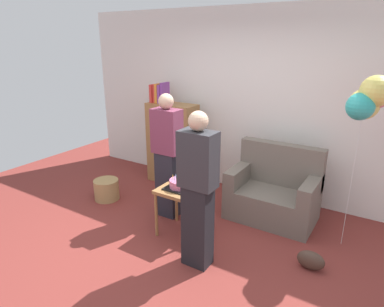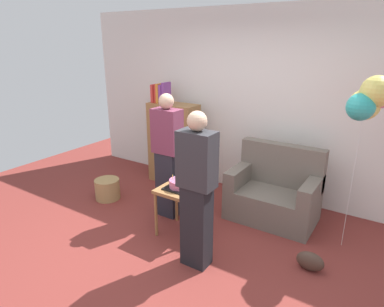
{
  "view_description": "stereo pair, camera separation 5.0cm",
  "coord_description": "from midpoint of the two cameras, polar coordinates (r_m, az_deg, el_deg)",
  "views": [
    {
      "loc": [
        1.85,
        -2.54,
        2.24
      ],
      "look_at": [
        -0.18,
        0.66,
        0.95
      ],
      "focal_mm": 31.35,
      "sensor_mm": 36.0,
      "label": 1
    },
    {
      "loc": [
        1.89,
        -2.52,
        2.24
      ],
      "look_at": [
        -0.18,
        0.66,
        0.95
      ],
      "focal_mm": 31.35,
      "sensor_mm": 36.0,
      "label": 2
    }
  ],
  "objects": [
    {
      "name": "bookshelf",
      "position": [
        5.41,
        -3.67,
        1.95
      ],
      "size": [
        0.8,
        0.36,
        1.62
      ],
      "color": "olive",
      "rests_on": "ground_plane"
    },
    {
      "name": "side_table",
      "position": [
        3.98,
        -2.3,
        -7.09
      ],
      "size": [
        0.48,
        0.48,
        0.59
      ],
      "color": "olive",
      "rests_on": "ground_plane"
    },
    {
      "name": "person_holding_cake",
      "position": [
        3.3,
        0.56,
        -6.4
      ],
      "size": [
        0.36,
        0.22,
        1.63
      ],
      "rotation": [
        0.0,
        0.0,
        3.17
      ],
      "color": "black",
      "rests_on": "ground_plane"
    },
    {
      "name": "birthday_cake",
      "position": [
        3.92,
        -2.33,
        -5.24
      ],
      "size": [
        0.32,
        0.32,
        0.17
      ],
      "color": "black",
      "rests_on": "side_table"
    },
    {
      "name": "wall_back",
      "position": [
        5.02,
        10.02,
        8.3
      ],
      "size": [
        6.0,
        0.1,
        2.7
      ],
      "primitive_type": "cube",
      "color": "silver",
      "rests_on": "ground_plane"
    },
    {
      "name": "handbag",
      "position": [
        3.79,
        19.18,
        -16.78
      ],
      "size": [
        0.28,
        0.14,
        0.2
      ],
      "primitive_type": "ellipsoid",
      "color": "#473328",
      "rests_on": "ground_plane"
    },
    {
      "name": "couch",
      "position": [
        4.53,
        13.42,
        -6.58
      ],
      "size": [
        1.1,
        0.7,
        0.96
      ],
      "color": "#6B6056",
      "rests_on": "ground_plane"
    },
    {
      "name": "wicker_basket",
      "position": [
        5.12,
        -14.61,
        -5.95
      ],
      "size": [
        0.36,
        0.36,
        0.3
      ],
      "primitive_type": "cylinder",
      "color": "#A88451",
      "rests_on": "ground_plane"
    },
    {
      "name": "balloon_bunch",
      "position": [
        3.8,
        27.64,
        8.27
      ],
      "size": [
        0.41,
        0.42,
        1.92
      ],
      "color": "silver",
      "rests_on": "ground_plane"
    },
    {
      "name": "person_blowing_candles",
      "position": [
        4.29,
        -4.56,
        -0.44
      ],
      "size": [
        0.36,
        0.22,
        1.63
      ],
      "rotation": [
        0.0,
        0.0,
        0.37
      ],
      "color": "#23232D",
      "rests_on": "ground_plane"
    },
    {
      "name": "ground_plane",
      "position": [
        3.86,
        -3.56,
        -16.73
      ],
      "size": [
        8.0,
        8.0,
        0.0
      ],
      "primitive_type": "plane",
      "color": "maroon"
    }
  ]
}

